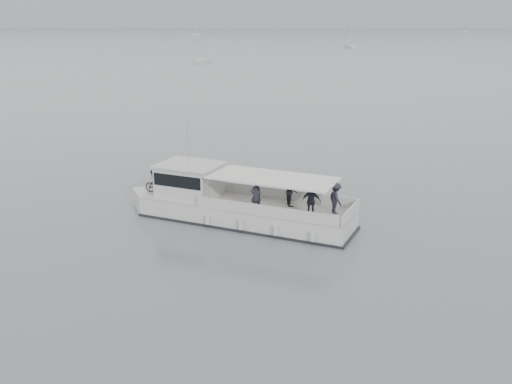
{
  "coord_description": "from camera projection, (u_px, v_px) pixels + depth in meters",
  "views": [
    {
      "loc": [
        1.44,
        -28.77,
        9.97
      ],
      "look_at": [
        0.72,
        -1.56,
        1.6
      ],
      "focal_mm": 40.0,
      "sensor_mm": 36.0,
      "label": 1
    }
  ],
  "objects": [
    {
      "name": "headland",
      "position": [
        270.0,
        13.0,
        561.43
      ],
      "size": [
        1400.0,
        90.0,
        28.0
      ],
      "primitive_type": "cube",
      "color": "#939EA8",
      "rests_on": "ground"
    },
    {
      "name": "moored_fleet",
      "position": [
        256.0,
        42.0,
        227.48
      ],
      "size": [
        432.38,
        344.06,
        10.1
      ],
      "color": "silver",
      "rests_on": "ground"
    },
    {
      "name": "ground",
      "position": [
        243.0,
        212.0,
        30.46
      ],
      "size": [
        1400.0,
        1400.0,
        0.0
      ],
      "primitive_type": "plane",
      "color": "slate",
      "rests_on": "ground"
    },
    {
      "name": "tour_boat",
      "position": [
        227.0,
        203.0,
        29.14
      ],
      "size": [
        12.05,
        7.04,
        5.21
      ],
      "rotation": [
        0.0,
        0.0,
        -0.4
      ],
      "color": "silver",
      "rests_on": "ground"
    }
  ]
}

